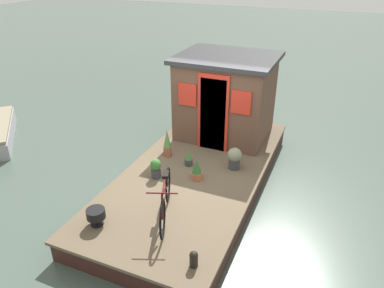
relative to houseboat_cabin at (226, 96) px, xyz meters
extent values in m
plane|color=#47564C|center=(-1.88, 0.00, -1.45)|extent=(60.00, 60.00, 0.00)
cube|color=brown|center=(-1.88, 0.00, -1.03)|extent=(5.99, 2.73, 0.06)
cube|color=#381E19|center=(-1.88, 0.00, -1.26)|extent=(5.87, 2.68, 0.39)
cube|color=brown|center=(0.01, 0.00, -0.06)|extent=(1.75, 2.09, 1.89)
cube|color=#28282B|center=(0.01, 0.00, 0.94)|extent=(1.95, 2.29, 0.10)
cube|color=#144733|center=(-0.89, 0.00, -0.15)|extent=(0.04, 0.60, 1.70)
cube|color=red|center=(-0.89, 0.00, -0.10)|extent=(0.03, 0.72, 1.80)
cube|color=red|center=(-0.89, -0.63, 0.25)|extent=(0.03, 0.44, 0.52)
cube|color=red|center=(-0.89, 0.63, 0.25)|extent=(0.03, 0.44, 0.52)
torus|color=black|center=(-3.99, -0.30, -0.68)|extent=(0.62, 0.27, 0.65)
torus|color=black|center=(-3.08, 0.05, -0.68)|extent=(0.62, 0.27, 0.65)
cylinder|color=#4C1414|center=(-3.50, -0.11, -0.47)|extent=(0.86, 0.37, 0.45)
cylinder|color=#4C1414|center=(-3.64, -0.17, -0.28)|extent=(0.56, 0.24, 0.06)
cylinder|color=#4C1414|center=(-3.22, 0.00, -0.48)|extent=(0.33, 0.16, 0.41)
cylinder|color=#4C1414|center=(-3.95, -0.29, -0.47)|extent=(0.12, 0.07, 0.42)
cube|color=black|center=(-3.37, -0.06, -0.26)|extent=(0.22, 0.17, 0.06)
cylinder|color=#4C1414|center=(-3.91, -0.27, -0.23)|extent=(0.20, 0.47, 0.02)
cylinder|color=#38383D|center=(-1.79, 0.20, -0.93)|extent=(0.17, 0.17, 0.15)
cone|color=#387533|center=(-1.79, 0.20, -0.76)|extent=(0.15, 0.15, 0.20)
cylinder|color=#935138|center=(-1.59, 0.81, -0.89)|extent=(0.18, 0.18, 0.22)
cone|color=#4C8942|center=(-1.59, 0.81, -0.57)|extent=(0.16, 0.16, 0.42)
cylinder|color=#B2603D|center=(-2.21, -0.16, -0.93)|extent=(0.23, 0.23, 0.15)
cone|color=#2D602D|center=(-2.21, -0.16, -0.72)|extent=(0.21, 0.21, 0.27)
cylinder|color=#38383D|center=(-2.49, 0.63, -0.90)|extent=(0.20, 0.20, 0.21)
ellipsoid|color=#387533|center=(-2.49, 0.63, -0.71)|extent=(0.22, 0.22, 0.25)
cylinder|color=#38383D|center=(-1.52, -0.74, -0.89)|extent=(0.23, 0.23, 0.22)
sphere|color=gray|center=(-1.52, -0.74, -0.68)|extent=(0.30, 0.30, 0.30)
cylinder|color=black|center=(-4.18, 0.85, -0.78)|extent=(0.32, 0.32, 0.16)
cylinder|color=black|center=(-4.18, 0.85, -0.93)|extent=(0.04, 0.04, 0.14)
cylinder|color=black|center=(-4.18, 0.85, -0.99)|extent=(0.22, 0.22, 0.02)
cylinder|color=black|center=(-4.40, -1.02, -0.90)|extent=(0.12, 0.12, 0.21)
sphere|color=black|center=(-4.40, -1.02, -0.80)|extent=(0.13, 0.13, 0.13)
camera|label=1|loc=(-8.02, -2.53, 3.08)|focal=34.21mm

